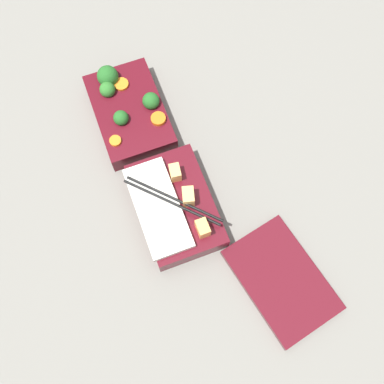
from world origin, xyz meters
TOP-DOWN VIEW (x-y plane):
  - ground_plane at (0.00, 0.00)m, footprint 3.00×3.00m
  - bento_tray_vegetable at (-0.12, -0.02)m, footprint 0.21×0.13m
  - bento_tray_rice at (0.10, -0.01)m, footprint 0.21×0.14m
  - bento_lid at (0.29, 0.13)m, footprint 0.22×0.17m

SIDE VIEW (x-z plane):
  - ground_plane at x=0.00m, z-range 0.00..0.00m
  - bento_lid at x=0.29m, z-range 0.00..0.01m
  - bento_tray_vegetable at x=-0.12m, z-range -0.01..0.06m
  - bento_tray_rice at x=0.10m, z-range -0.01..0.06m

